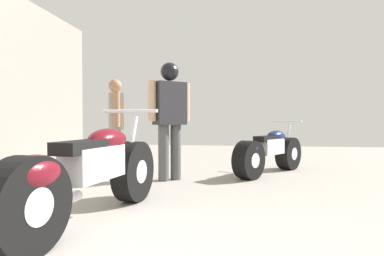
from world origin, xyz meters
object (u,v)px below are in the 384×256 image
at_px(motorcycle_maroon_cruiser, 90,174).
at_px(mechanic_in_blue, 115,122).
at_px(motorcycle_black_naked, 269,152).
at_px(mechanic_with_helmet, 170,110).

relative_size(motorcycle_maroon_cruiser, mechanic_in_blue, 1.40).
bearing_deg(mechanic_in_blue, motorcycle_maroon_cruiser, -73.68).
height_order(motorcycle_black_naked, mechanic_in_blue, mechanic_in_blue).
distance_m(motorcycle_black_naked, mechanic_with_helmet, 1.89).
bearing_deg(mechanic_with_helmet, motorcycle_maroon_cruiser, -97.14).
relative_size(motorcycle_black_naked, mechanic_in_blue, 1.10).
xyz_separation_m(motorcycle_maroon_cruiser, mechanic_in_blue, (-0.69, 2.34, 0.46)).
bearing_deg(motorcycle_maroon_cruiser, motorcycle_black_naked, 57.68).
height_order(motorcycle_maroon_cruiser, mechanic_with_helmet, mechanic_with_helmet).
distance_m(motorcycle_maroon_cruiser, mechanic_with_helmet, 2.25).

